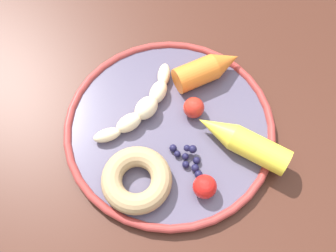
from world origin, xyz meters
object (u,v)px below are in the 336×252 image
Objects in this scene: carrot_orange at (206,69)px; tomato_mid at (192,107)px; tomato_near at (203,186)px; plate at (168,127)px; donut at (135,179)px; banana at (141,106)px; blueberry_pile at (187,158)px; dining_table at (192,179)px; carrot_yellow at (240,141)px.

tomato_mid is (-0.01, -0.07, -0.00)m from carrot_orange.
tomato_near is at bearing -82.76° from carrot_orange.
donut is (-0.03, -0.10, 0.02)m from plate.
plate is 0.11m from tomato_near.
blueberry_pile is at bearing -39.68° from banana.
dining_table is 0.15m from carrot_yellow.
tomato_mid reaches higher than donut.
tomato_mid is (-0.01, 0.08, 0.01)m from blueberry_pile.
donut is 1.81× the size of blueberry_pile.
tomato_near reaches higher than plate.
tomato_near is 1.04× the size of tomato_mid.
banana is 0.12m from donut.
banana is 4.87× the size of tomato_mid.
donut is at bearing -143.82° from blueberry_pile.
banana is at bearing 135.61° from tomato_near.
plate is at bearing 172.99° from carrot_yellow.
dining_table is at bearing -75.00° from tomato_mid.
donut is 0.09m from tomato_near.
banana is 1.09× the size of carrot_yellow.
donut is (-0.08, -0.06, 0.13)m from dining_table.
tomato_near is (0.09, 0.01, 0.00)m from donut.
plate is at bearing 143.13° from dining_table.
carrot_yellow is (0.11, -0.01, 0.02)m from plate.
tomato_near is (0.02, -0.05, 0.13)m from dining_table.
tomato_near is (0.03, -0.04, 0.01)m from blueberry_pile.
tomato_near is at bearing 4.62° from donut.
blueberry_pile is (0.08, -0.07, -0.00)m from banana.
dining_table is 21.39× the size of blueberry_pile.
tomato_near is at bearing -54.77° from blueberry_pile.
tomato_near is at bearing -73.71° from tomato_mid.
plate is 0.11m from carrot_orange.
tomato_mid is at bearing 7.63° from banana.
donut reaches higher than dining_table.
donut is 0.14m from tomato_mid.
donut is at bearing -81.32° from banana.
banana is 0.16m from tomato_near.
carrot_yellow is at bearing -59.93° from carrot_orange.
tomato_mid is (0.08, 0.01, 0.00)m from banana.
carrot_orange is at bearing 67.44° from plate.
carrot_yellow is 0.08m from blueberry_pile.
carrot_yellow reaches higher than tomato_mid.
plate is 9.91× the size of tomato_mid.
blueberry_pile is at bearing -131.96° from dining_table.
donut reaches higher than plate.
carrot_orange is at bearing 88.41° from blueberry_pile.
tomato_near is at bearing -53.57° from plate.
carrot_yellow is (0.06, 0.02, 0.13)m from dining_table.
plate reaches higher than dining_table.
donut reaches higher than blueberry_pile.
carrot_orange is at bearing 97.24° from tomato_near.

